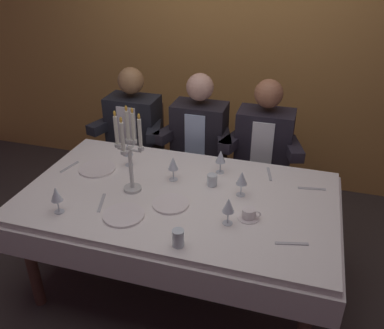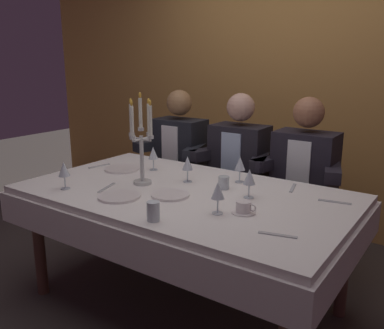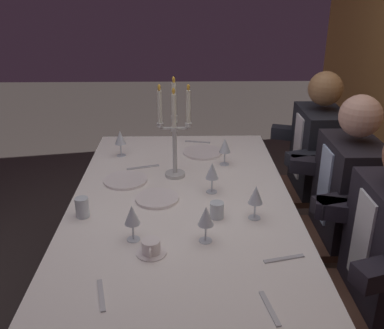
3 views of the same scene
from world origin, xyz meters
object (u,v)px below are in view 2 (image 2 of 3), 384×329
(water_tumbler_0, at_px, (224,183))
(seated_diner_2, at_px, (305,169))
(wine_glass_1, at_px, (218,191))
(wine_glass_3, at_px, (249,177))
(dining_table, at_px, (184,210))
(wine_glass_5, at_px, (153,154))
(dinner_plate_2, at_px, (170,195))
(wine_glass_0, at_px, (188,164))
(dinner_plate_0, at_px, (119,196))
(seated_diner_0, at_px, (180,150))
(wine_glass_2, at_px, (240,164))
(wine_glass_4, at_px, (64,170))
(water_tumbler_1, at_px, (153,211))
(coffee_cup_0, at_px, (244,208))
(candelabra, at_px, (141,142))
(dinner_plate_1, at_px, (122,169))
(seated_diner_1, at_px, (240,159))

(water_tumbler_0, height_order, seated_diner_2, seated_diner_2)
(wine_glass_1, height_order, wine_glass_3, same)
(dining_table, xyz_separation_m, wine_glass_5, (-0.44, 0.25, 0.23))
(dining_table, distance_m, dinner_plate_2, 0.18)
(wine_glass_0, distance_m, wine_glass_1, 0.57)
(dinner_plate_0, bearing_deg, seated_diner_0, 111.11)
(dinner_plate_0, distance_m, wine_glass_2, 0.77)
(wine_glass_2, height_order, wine_glass_4, same)
(wine_glass_4, relative_size, seated_diner_0, 0.13)
(water_tumbler_1, bearing_deg, water_tumbler_0, 88.09)
(wine_glass_3, bearing_deg, coffee_cup_0, -68.78)
(wine_glass_1, xyz_separation_m, wine_glass_4, (-0.95, -0.17, -0.00))
(candelabra, bearing_deg, dinner_plate_1, 153.36)
(seated_diner_1, bearing_deg, water_tumbler_0, -68.48)
(wine_glass_1, xyz_separation_m, water_tumbler_0, (-0.18, 0.37, -0.08))
(wine_glass_0, relative_size, water_tumbler_1, 1.73)
(wine_glass_4, height_order, seated_diner_2, seated_diner_2)
(wine_glass_0, relative_size, seated_diner_2, 0.13)
(water_tumbler_1, bearing_deg, seated_diner_1, 101.16)
(dining_table, xyz_separation_m, dinner_plate_0, (-0.22, -0.31, 0.13))
(candelabra, distance_m, dinner_plate_0, 0.38)
(dinner_plate_2, bearing_deg, water_tumbler_0, 57.80)
(seated_diner_1, bearing_deg, candelabra, -100.74)
(dinner_plate_0, bearing_deg, wine_glass_5, 111.50)
(wine_glass_3, bearing_deg, dinner_plate_2, -149.28)
(dinner_plate_1, height_order, seated_diner_0, seated_diner_0)
(dining_table, height_order, wine_glass_1, wine_glass_1)
(dinner_plate_2, xyz_separation_m, wine_glass_4, (-0.59, -0.25, 0.11))
(wine_glass_4, bearing_deg, water_tumbler_1, -6.34)
(dinner_plate_0, xyz_separation_m, seated_diner_1, (0.11, 1.19, -0.01))
(wine_glass_0, relative_size, seated_diner_1, 0.13)
(dinner_plate_2, xyz_separation_m, wine_glass_0, (-0.08, 0.28, 0.11))
(dinner_plate_2, xyz_separation_m, seated_diner_1, (-0.11, 1.01, -0.01))
(candelabra, bearing_deg, seated_diner_0, 113.17)
(dining_table, bearing_deg, wine_glass_4, -147.69)
(water_tumbler_1, bearing_deg, seated_diner_2, 79.35)
(wine_glass_3, distance_m, wine_glass_4, 1.07)
(candelabra, bearing_deg, dining_table, 7.33)
(dinner_plate_1, distance_m, wine_glass_0, 0.55)
(dinner_plate_0, bearing_deg, wine_glass_1, 9.98)
(wine_glass_5, height_order, seated_diner_2, seated_diner_2)
(dining_table, xyz_separation_m, seated_diner_0, (-0.68, 0.89, 0.11))
(wine_glass_0, xyz_separation_m, seated_diner_0, (-0.60, 0.73, -0.12))
(candelabra, height_order, dinner_plate_0, candelabra)
(candelabra, xyz_separation_m, wine_glass_2, (0.47, 0.37, -0.15))
(dinner_plate_1, relative_size, seated_diner_1, 0.20)
(wine_glass_1, bearing_deg, coffee_cup_0, 38.58)
(wine_glass_3, xyz_separation_m, seated_diner_2, (0.04, 0.79, -0.12))
(wine_glass_4, relative_size, wine_glass_5, 1.00)
(wine_glass_4, relative_size, seated_diner_2, 0.13)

